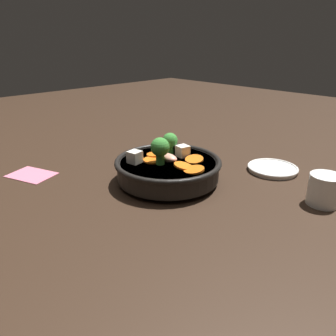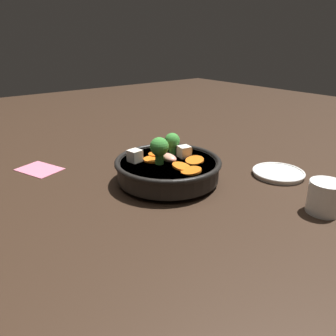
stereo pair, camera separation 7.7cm
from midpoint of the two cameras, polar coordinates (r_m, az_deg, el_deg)
The scene contains 5 objects.
ground_plane at distance 0.78m, azimuth -2.81°, elevation -2.44°, with size 3.00×3.00×0.00m, color black.
stirfry_bowl at distance 0.77m, azimuth -2.89°, elevation 0.16°, with size 0.25×0.25×0.11m.
side_saucer at distance 0.87m, azimuth 15.38°, elevation -0.14°, with size 0.13×0.13×0.01m.
tea_cup at distance 0.72m, azimuth 22.92°, elevation -3.53°, with size 0.07×0.07×0.06m.
napkin at distance 0.90m, azimuth -24.96°, elevation -1.10°, with size 0.13×0.11×0.00m.
Camera 1 is at (0.51, -0.50, 0.32)m, focal length 35.00 mm.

